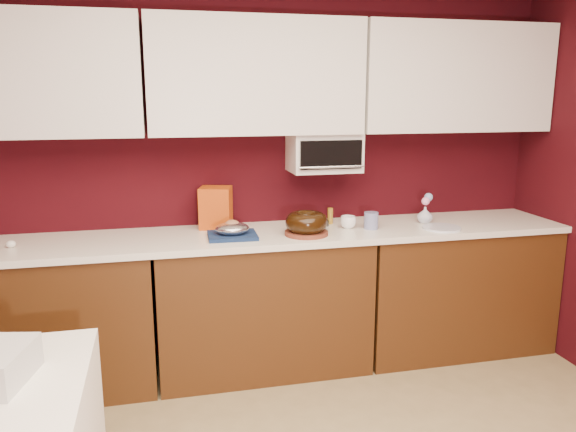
{
  "coord_description": "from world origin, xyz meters",
  "views": [
    {
      "loc": [
        -0.62,
        -1.41,
        1.74
      ],
      "look_at": [
        0.15,
        1.84,
        1.02
      ],
      "focal_mm": 35.0,
      "sensor_mm": 36.0,
      "label": 1
    }
  ],
  "objects_px": {
    "coffee_mug": "(348,221)",
    "pandoro_box": "(216,208)",
    "blue_jar": "(371,221)",
    "toaster_oven": "(324,152)",
    "bundt_cake": "(306,222)",
    "foil_ham_nest": "(232,228)",
    "flower_vase": "(425,214)"
  },
  "relations": [
    {
      "from": "coffee_mug",
      "to": "pandoro_box",
      "type": "bearing_deg",
      "value": 165.8
    },
    {
      "from": "toaster_oven",
      "to": "bundt_cake",
      "type": "distance_m",
      "value": 0.52
    },
    {
      "from": "bundt_cake",
      "to": "pandoro_box",
      "type": "xyz_separation_m",
      "value": [
        -0.52,
        0.32,
        0.05
      ]
    },
    {
      "from": "pandoro_box",
      "to": "foil_ham_nest",
      "type": "bearing_deg",
      "value": -60.79
    },
    {
      "from": "coffee_mug",
      "to": "blue_jar",
      "type": "distance_m",
      "value": 0.15
    },
    {
      "from": "bundt_cake",
      "to": "coffee_mug",
      "type": "height_order",
      "value": "bundt_cake"
    },
    {
      "from": "foil_ham_nest",
      "to": "blue_jar",
      "type": "relative_size",
      "value": 1.91
    },
    {
      "from": "toaster_oven",
      "to": "flower_vase",
      "type": "xyz_separation_m",
      "value": [
        0.67,
        -0.14,
        -0.41
      ]
    },
    {
      "from": "toaster_oven",
      "to": "blue_jar",
      "type": "distance_m",
      "value": 0.54
    },
    {
      "from": "bundt_cake",
      "to": "foil_ham_nest",
      "type": "bearing_deg",
      "value": 174.33
    },
    {
      "from": "toaster_oven",
      "to": "foil_ham_nest",
      "type": "xyz_separation_m",
      "value": [
        -0.64,
        -0.24,
        -0.42
      ]
    },
    {
      "from": "foil_ham_nest",
      "to": "coffee_mug",
      "type": "bearing_deg",
      "value": 4.82
    },
    {
      "from": "coffee_mug",
      "to": "foil_ham_nest",
      "type": "bearing_deg",
      "value": -175.18
    },
    {
      "from": "pandoro_box",
      "to": "coffee_mug",
      "type": "xyz_separation_m",
      "value": [
        0.82,
        -0.21,
        -0.08
      ]
    },
    {
      "from": "coffee_mug",
      "to": "toaster_oven",
      "type": "bearing_deg",
      "value": 123.07
    },
    {
      "from": "pandoro_box",
      "to": "blue_jar",
      "type": "bearing_deg",
      "value": 0.47
    },
    {
      "from": "coffee_mug",
      "to": "blue_jar",
      "type": "bearing_deg",
      "value": -18.74
    },
    {
      "from": "bundt_cake",
      "to": "coffee_mug",
      "type": "xyz_separation_m",
      "value": [
        0.31,
        0.11,
        -0.03
      ]
    },
    {
      "from": "foil_ham_nest",
      "to": "flower_vase",
      "type": "bearing_deg",
      "value": 4.22
    },
    {
      "from": "pandoro_box",
      "to": "flower_vase",
      "type": "distance_m",
      "value": 1.39
    },
    {
      "from": "flower_vase",
      "to": "blue_jar",
      "type": "bearing_deg",
      "value": -169.11
    },
    {
      "from": "bundt_cake",
      "to": "flower_vase",
      "type": "height_order",
      "value": "bundt_cake"
    },
    {
      "from": "bundt_cake",
      "to": "blue_jar",
      "type": "height_order",
      "value": "bundt_cake"
    },
    {
      "from": "blue_jar",
      "to": "coffee_mug",
      "type": "bearing_deg",
      "value": 161.26
    },
    {
      "from": "pandoro_box",
      "to": "blue_jar",
      "type": "distance_m",
      "value": 1.0
    },
    {
      "from": "toaster_oven",
      "to": "foil_ham_nest",
      "type": "height_order",
      "value": "toaster_oven"
    },
    {
      "from": "toaster_oven",
      "to": "bundt_cake",
      "type": "xyz_separation_m",
      "value": [
        -0.19,
        -0.29,
        -0.39
      ]
    },
    {
      "from": "foil_ham_nest",
      "to": "coffee_mug",
      "type": "relative_size",
      "value": 2.14
    },
    {
      "from": "foil_ham_nest",
      "to": "pandoro_box",
      "type": "distance_m",
      "value": 0.29
    },
    {
      "from": "bundt_cake",
      "to": "pandoro_box",
      "type": "height_order",
      "value": "pandoro_box"
    },
    {
      "from": "coffee_mug",
      "to": "bundt_cake",
      "type": "bearing_deg",
      "value": -160.51
    },
    {
      "from": "coffee_mug",
      "to": "blue_jar",
      "type": "relative_size",
      "value": 0.89
    }
  ]
}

